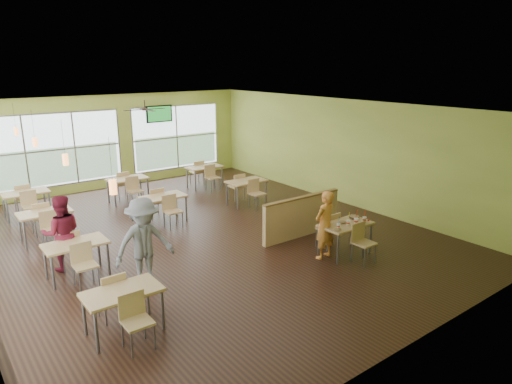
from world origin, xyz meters
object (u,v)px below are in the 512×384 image
man_plaid (325,225)px  food_basket (354,217)px  main_table (345,228)px  half_wall_divider (302,216)px

man_plaid → food_basket: 0.92m
food_basket → main_table: bearing=-164.0°
main_table → man_plaid: 0.56m
main_table → half_wall_divider: size_ratio=0.63×
half_wall_divider → man_plaid: man_plaid is taller
half_wall_divider → main_table: bearing=-90.0°
half_wall_divider → food_basket: bearing=-72.9°
main_table → half_wall_divider: bearing=90.0°
main_table → food_basket: bearing=16.0°
man_plaid → food_basket: (0.92, -0.04, 0.00)m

